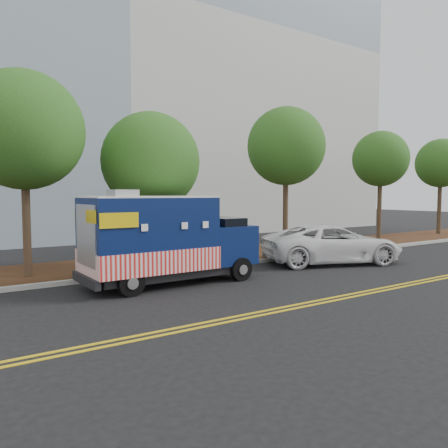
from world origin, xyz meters
TOP-DOWN VIEW (x-y plane):
  - ground at (0.00, 0.00)m, footprint 120.00×120.00m
  - curb at (0.00, 1.40)m, footprint 120.00×0.18m
  - mulch_strip at (0.00, 3.50)m, footprint 120.00×4.00m
  - centerline_near at (0.00, -4.45)m, footprint 120.00×0.10m
  - centerline_far at (0.00, -4.70)m, footprint 120.00×0.10m
  - office_building at (2.00, 22.00)m, footprint 46.00×20.00m
  - tree_a at (-5.46, 2.82)m, footprint 3.83×3.83m
  - tree_b at (-1.09, 2.70)m, footprint 3.68×3.68m
  - tree_c at (6.51, 3.57)m, footprint 3.81×3.81m
  - tree_d at (14.08, 3.70)m, footprint 3.26×3.26m
  - tree_e at (20.56, 3.70)m, footprint 3.26×3.26m
  - sign_post at (-1.93, 2.00)m, footprint 0.06×0.06m
  - food_truck at (-2.04, -0.22)m, footprint 5.68×2.24m
  - white_car at (5.56, -0.30)m, footprint 6.24×4.50m

SIDE VIEW (x-z plane):
  - ground at x=0.00m, z-range 0.00..0.00m
  - centerline_near at x=0.00m, z-range 0.00..0.01m
  - centerline_far at x=0.00m, z-range 0.00..0.01m
  - curb at x=0.00m, z-range 0.00..0.15m
  - mulch_strip at x=0.00m, z-range 0.00..0.15m
  - white_car at x=5.56m, z-range 0.00..1.58m
  - sign_post at x=-1.93m, z-range 0.00..2.40m
  - food_truck at x=-2.04m, z-range -0.14..2.83m
  - tree_b at x=-1.09m, z-range 1.10..7.01m
  - tree_a at x=-5.46m, z-range 1.47..8.28m
  - tree_d at x=14.08m, z-range 1.61..8.14m
  - tree_e at x=20.56m, z-range 1.61..8.14m
  - tree_c at x=6.51m, z-range 1.61..8.69m
  - office_building at x=2.00m, z-range 0.00..30.40m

